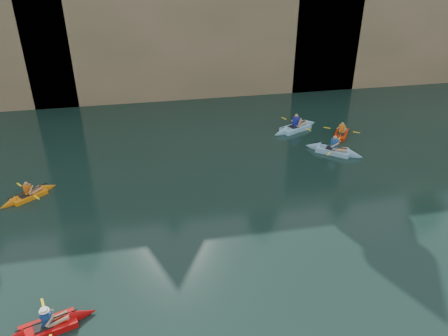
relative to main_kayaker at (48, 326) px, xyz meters
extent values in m
plane|color=black|center=(6.00, -0.98, -0.15)|extent=(160.00, 160.00, 0.00)
cube|color=#97785B|center=(8.00, 21.62, 5.55)|extent=(24.00, 2.40, 11.40)
cube|color=#97785B|center=(28.00, 21.62, 4.77)|extent=(26.00, 2.40, 9.84)
cube|color=black|center=(2.00, 20.97, 1.45)|extent=(3.50, 1.00, 3.20)
cube|color=black|center=(16.00, 20.97, 2.10)|extent=(5.00, 1.00, 4.50)
cube|color=red|center=(0.00, 0.00, -0.02)|extent=(2.46, 1.41, 0.27)
cone|color=red|center=(1.05, 0.34, -0.02)|extent=(1.00, 0.92, 0.70)
cube|color=black|center=(-0.14, -0.05, 0.09)|extent=(0.66, 0.59, 0.04)
cube|color=navy|center=(0.00, 0.00, 0.34)|extent=(0.35, 0.28, 0.45)
sphere|color=tan|center=(0.00, 0.00, 0.66)|extent=(0.19, 0.19, 0.19)
cylinder|color=black|center=(0.00, 0.00, 0.26)|extent=(1.79, 0.60, 0.04)
cube|color=yellow|center=(-0.25, 0.80, 0.26)|extent=(0.20, 0.42, 0.02)
cylinder|color=white|center=(0.00, 0.00, 0.70)|extent=(0.32, 0.32, 0.09)
cube|color=orange|center=(-2.15, 8.34, -0.03)|extent=(2.14, 1.86, 0.24)
cone|color=orange|center=(-1.34, 8.97, -0.03)|extent=(1.01, 0.98, 0.65)
cone|color=orange|center=(-2.97, 7.72, -0.03)|extent=(1.01, 0.98, 0.65)
cube|color=black|center=(-2.27, 8.25, 0.06)|extent=(0.68, 0.66, 0.04)
cube|color=orange|center=(-2.15, 8.34, 0.31)|extent=(0.35, 0.33, 0.43)
sphere|color=tan|center=(-2.15, 8.34, 0.62)|extent=(0.18, 0.18, 0.18)
cylinder|color=black|center=(-2.15, 8.34, 0.23)|extent=(1.54, 1.20, 0.04)
cube|color=yellow|center=(-2.68, 9.02, 0.23)|extent=(0.32, 0.38, 0.02)
cube|color=yellow|center=(-1.63, 7.66, 0.23)|extent=(0.32, 0.38, 0.02)
cube|color=#80B1D7|center=(13.97, 10.07, 0.00)|extent=(2.53, 2.26, 0.29)
cone|color=#80B1D7|center=(14.92, 9.31, 0.00)|extent=(1.21, 1.19, 0.80)
cone|color=#80B1D7|center=(13.02, 10.83, 0.00)|extent=(1.21, 1.19, 0.80)
cube|color=black|center=(13.85, 10.16, 0.11)|extent=(0.74, 0.73, 0.04)
cube|color=#1C4D9A|center=(13.97, 10.07, 0.42)|extent=(0.43, 0.41, 0.53)
sphere|color=tan|center=(13.97, 10.07, 0.81)|extent=(0.22, 0.22, 0.22)
cylinder|color=black|center=(13.97, 10.07, 0.28)|extent=(1.87, 1.51, 0.04)
cube|color=yellow|center=(14.64, 10.91, 0.28)|extent=(0.33, 0.38, 0.02)
cube|color=yellow|center=(13.29, 9.23, 0.28)|extent=(0.33, 0.38, 0.02)
cube|color=red|center=(15.38, 12.18, -0.03)|extent=(1.87, 2.34, 0.25)
cone|color=red|center=(15.98, 13.10, -0.03)|extent=(1.02, 1.06, 0.67)
cone|color=red|center=(14.78, 11.27, -0.03)|extent=(1.02, 1.06, 0.67)
cube|color=black|center=(15.30, 12.06, 0.07)|extent=(0.65, 0.69, 0.04)
cube|color=orange|center=(15.38, 12.18, 0.33)|extent=(0.33, 0.36, 0.45)
sphere|color=tan|center=(15.38, 12.18, 0.65)|extent=(0.19, 0.19, 0.19)
cylinder|color=black|center=(15.38, 12.18, 0.24)|extent=(1.12, 1.68, 0.04)
cube|color=yellow|center=(14.63, 12.68, 0.24)|extent=(0.39, 0.30, 0.02)
cube|color=yellow|center=(16.13, 11.69, 0.24)|extent=(0.39, 0.30, 0.02)
cube|color=#8BC8EA|center=(12.89, 13.54, 0.00)|extent=(2.84, 1.91, 0.30)
cone|color=#8BC8EA|center=(14.06, 14.07, 0.00)|extent=(1.22, 1.14, 0.82)
cone|color=#8BC8EA|center=(11.72, 13.00, 0.00)|extent=(1.22, 1.14, 0.82)
cube|color=black|center=(12.75, 13.48, 0.12)|extent=(0.71, 0.69, 0.04)
cube|color=#1B2096|center=(12.89, 13.54, 0.44)|extent=(0.44, 0.37, 0.55)
sphere|color=tan|center=(12.89, 13.54, 0.83)|extent=(0.23, 0.23, 0.23)
cylinder|color=black|center=(12.89, 13.54, 0.29)|extent=(2.21, 1.03, 0.04)
cube|color=yellow|center=(12.43, 14.55, 0.29)|extent=(0.25, 0.42, 0.02)
cube|color=yellow|center=(13.35, 12.53, 0.29)|extent=(0.25, 0.42, 0.02)
camera|label=1|loc=(3.66, -10.60, 11.09)|focal=35.00mm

